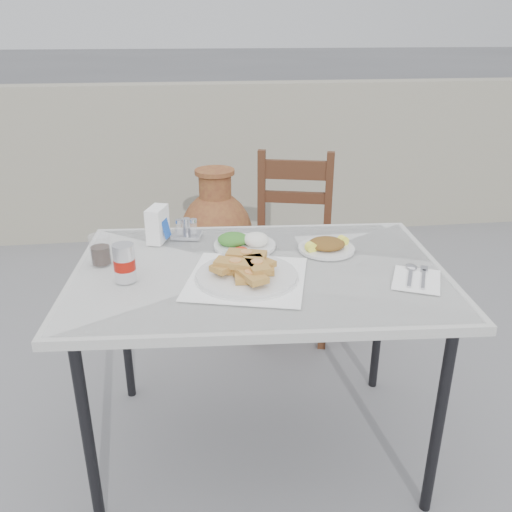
{
  "coord_description": "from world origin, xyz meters",
  "views": [
    {
      "loc": [
        -0.2,
        -1.82,
        1.61
      ],
      "look_at": [
        0.04,
        -0.01,
        0.83
      ],
      "focal_mm": 38.0,
      "sensor_mm": 36.0,
      "label": 1
    }
  ],
  "objects": [
    {
      "name": "cola_glass",
      "position": [
        -0.52,
        0.05,
        0.86
      ],
      "size": [
        0.08,
        0.08,
        0.11
      ],
      "color": "white",
      "rests_on": "cafe_table"
    },
    {
      "name": "ground",
      "position": [
        0.0,
        0.0,
        0.0
      ],
      "size": [
        80.0,
        80.0,
        0.0
      ],
      "primitive_type": "plane",
      "color": "slate",
      "rests_on": "ground"
    },
    {
      "name": "salad_chopped_plate",
      "position": [
        0.33,
        0.06,
        0.83
      ],
      "size": [
        0.22,
        0.22,
        0.05
      ],
      "color": "silver",
      "rests_on": "cafe_table"
    },
    {
      "name": "chair",
      "position": [
        0.36,
        0.88,
        0.51
      ],
      "size": [
        0.53,
        0.53,
        0.99
      ],
      "rotation": [
        0.0,
        0.0,
        -0.26
      ],
      "color": "#311E0D",
      "rests_on": "ground"
    },
    {
      "name": "napkin_holder",
      "position": [
        -0.32,
        0.25,
        0.88
      ],
      "size": [
        0.1,
        0.13,
        0.14
      ],
      "rotation": [
        0.0,
        0.0,
        -0.33
      ],
      "color": "white",
      "rests_on": "cafe_table"
    },
    {
      "name": "condiment_caddy",
      "position": [
        -0.21,
        0.28,
        0.84
      ],
      "size": [
        0.13,
        0.11,
        0.08
      ],
      "rotation": [
        0.0,
        0.0,
        -0.21
      ],
      "color": "silver",
      "rests_on": "cafe_table"
    },
    {
      "name": "pide_plate",
      "position": [
        -0.01,
        -0.15,
        0.84
      ],
      "size": [
        0.48,
        0.48,
        0.08
      ],
      "rotation": [
        0.0,
        0.0,
        -0.27
      ],
      "color": "white",
      "rests_on": "cafe_table"
    },
    {
      "name": "terracotta_urn",
      "position": [
        -0.03,
        1.37,
        0.38
      ],
      "size": [
        0.47,
        0.47,
        0.81
      ],
      "color": "brown",
      "rests_on": "ground"
    },
    {
      "name": "salad_rice_plate",
      "position": [
        0.01,
        0.13,
        0.83
      ],
      "size": [
        0.24,
        0.24,
        0.06
      ],
      "color": "silver",
      "rests_on": "cafe_table"
    },
    {
      "name": "cafe_table",
      "position": [
        0.04,
        -0.06,
        0.75
      ],
      "size": [
        1.39,
        0.99,
        0.81
      ],
      "rotation": [
        0.0,
        0.0,
        -0.07
      ],
      "color": "black",
      "rests_on": "ground"
    },
    {
      "name": "back_wall",
      "position": [
        0.0,
        2.5,
        0.6
      ],
      "size": [
        6.0,
        0.25,
        1.2
      ],
      "primitive_type": "cube",
      "color": "gray",
      "rests_on": "ground"
    },
    {
      "name": "cutlery_napkin",
      "position": [
        0.57,
        -0.22,
        0.81
      ],
      "size": [
        0.22,
        0.25,
        0.01
      ],
      "rotation": [
        0.0,
        0.0,
        -0.44
      ],
      "color": "white",
      "rests_on": "cafe_table"
    },
    {
      "name": "soda_can",
      "position": [
        -0.42,
        -0.11,
        0.87
      ],
      "size": [
        0.07,
        0.07,
        0.13
      ],
      "color": "silver",
      "rests_on": "cafe_table"
    }
  ]
}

